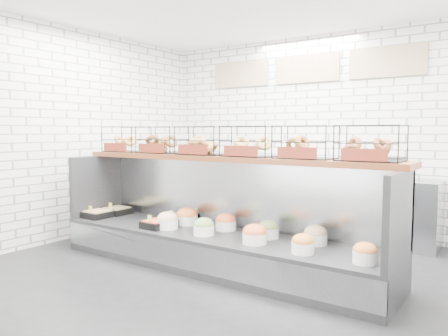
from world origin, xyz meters
The scene contains 5 objects.
ground centered at (0.00, 0.00, 0.00)m, with size 5.50×5.50×0.00m, color black.
room_shell centered at (0.00, 0.60, 2.06)m, with size 5.02×5.51×3.01m.
display_case centered at (0.00, 0.34, 0.33)m, with size 4.00×0.90×1.20m.
bagel_shelf centered at (0.00, 0.52, 1.38)m, with size 4.10×0.50×0.40m.
prep_counter centered at (0.00, 2.43, 0.47)m, with size 4.00×0.60×1.20m.
Camera 1 is at (2.84, -3.62, 1.54)m, focal length 35.00 mm.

